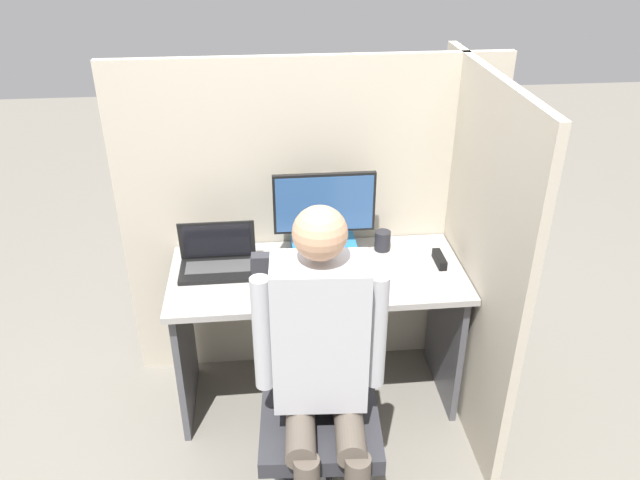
# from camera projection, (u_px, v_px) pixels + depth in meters

# --- Properties ---
(ground_plane) EXTENTS (12.00, 12.00, 0.00)m
(ground_plane) POSITION_uv_depth(u_px,v_px,m) (324.00, 438.00, 2.97)
(ground_plane) COLOR slate
(cubicle_panel_back) EXTENTS (1.85, 0.05, 1.66)m
(cubicle_panel_back) POSITION_uv_depth(u_px,v_px,m) (311.00, 223.00, 3.11)
(cubicle_panel_back) COLOR #B7AD99
(cubicle_panel_back) RESTS_ON ground
(cubicle_panel_right) EXTENTS (0.04, 1.22, 1.66)m
(cubicle_panel_right) POSITION_uv_depth(u_px,v_px,m) (472.00, 255.00, 2.84)
(cubicle_panel_right) COLOR #B7AD99
(cubicle_panel_right) RESTS_ON ground
(desk) EXTENTS (1.35, 0.60, 0.75)m
(desk) POSITION_uv_depth(u_px,v_px,m) (317.00, 306.00, 2.96)
(desk) COLOR #9E9993
(desk) RESTS_ON ground
(paper_box) EXTENTS (0.31, 0.25, 0.07)m
(paper_box) POSITION_uv_depth(u_px,v_px,m) (324.00, 249.00, 2.98)
(paper_box) COLOR #236BAD
(paper_box) RESTS_ON desk
(monitor) EXTENTS (0.47, 0.19, 0.36)m
(monitor) POSITION_uv_depth(u_px,v_px,m) (324.00, 208.00, 2.88)
(monitor) COLOR black
(monitor) RESTS_ON paper_box
(laptop) EXTENTS (0.35, 0.21, 0.22)m
(laptop) POSITION_uv_depth(u_px,v_px,m) (218.00, 261.00, 2.86)
(laptop) COLOR black
(laptop) RESTS_ON desk
(mouse) EXTENTS (0.08, 0.05, 0.04)m
(mouse) POSITION_uv_depth(u_px,v_px,m) (270.00, 283.00, 2.74)
(mouse) COLOR gray
(mouse) RESTS_ON desk
(stapler) EXTENTS (0.04, 0.14, 0.04)m
(stapler) POSITION_uv_depth(u_px,v_px,m) (439.00, 259.00, 2.92)
(stapler) COLOR black
(stapler) RESTS_ON desk
(carrot_toy) EXTENTS (0.04, 0.15, 0.04)m
(carrot_toy) POSITION_uv_depth(u_px,v_px,m) (343.00, 284.00, 2.74)
(carrot_toy) COLOR orange
(carrot_toy) RESTS_ON desk
(office_chair) EXTENTS (0.53, 0.57, 1.07)m
(office_chair) POSITION_uv_depth(u_px,v_px,m) (315.00, 386.00, 2.48)
(office_chair) COLOR #2D2D33
(office_chair) RESTS_ON ground
(person) EXTENTS (0.48, 0.43, 1.39)m
(person) POSITION_uv_depth(u_px,v_px,m) (322.00, 361.00, 2.22)
(person) COLOR brown
(person) RESTS_ON ground
(coffee_mug) EXTENTS (0.08, 0.08, 0.10)m
(coffee_mug) POSITION_uv_depth(u_px,v_px,m) (383.00, 241.00, 3.02)
(coffee_mug) COLOR #232328
(coffee_mug) RESTS_ON desk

